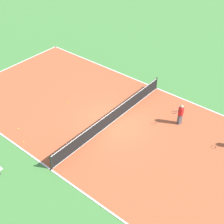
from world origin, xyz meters
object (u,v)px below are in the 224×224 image
at_px(tennis_net, 112,116).
at_px(player_coach_red, 181,113).
at_px(tennis_ball_far_baseline, 18,129).
at_px(tennis_ball_right_alley, 24,142).
at_px(tennis_ball_near_net, 68,103).

distance_m(tennis_net, player_coach_red, 4.54).
height_order(player_coach_red, tennis_ball_far_baseline, player_coach_red).
xyz_separation_m(tennis_ball_far_baseline, tennis_ball_right_alley, (0.58, 1.28, 0.00)).
height_order(tennis_ball_far_baseline, tennis_ball_right_alley, same).
bearing_deg(tennis_net, tennis_ball_right_alley, -30.89).
distance_m(player_coach_red, tennis_ball_far_baseline, 10.75).
relative_size(player_coach_red, tennis_ball_right_alley, 22.51).
distance_m(player_coach_red, tennis_ball_right_alley, 10.28).
xyz_separation_m(tennis_ball_right_alley, tennis_ball_near_net, (-4.72, -0.90, 0.00)).
height_order(player_coach_red, tennis_ball_near_net, player_coach_red).
bearing_deg(tennis_ball_near_net, player_coach_red, 112.61).
bearing_deg(tennis_net, tennis_ball_near_net, -84.92).
bearing_deg(tennis_ball_far_baseline, player_coach_red, 132.64).
xyz_separation_m(player_coach_red, tennis_ball_right_alley, (7.84, -6.60, -0.83)).
bearing_deg(tennis_ball_far_baseline, tennis_ball_right_alley, 65.67).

